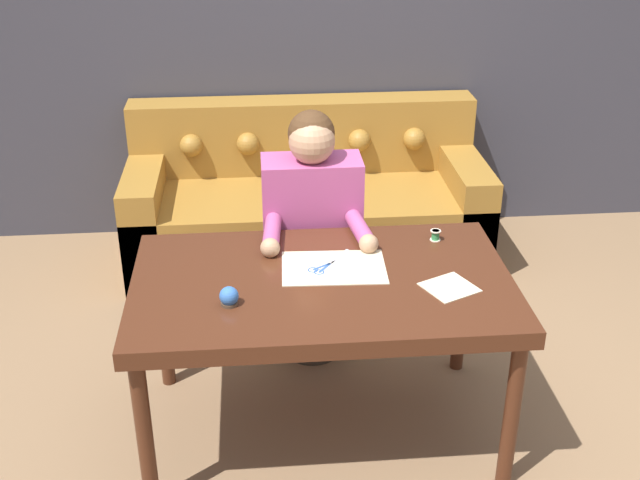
{
  "coord_description": "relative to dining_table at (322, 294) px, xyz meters",
  "views": [
    {
      "loc": [
        -0.38,
        -2.7,
        2.24
      ],
      "look_at": [
        -0.14,
        0.09,
        0.82
      ],
      "focal_mm": 45.0,
      "sensor_mm": 36.0,
      "label": 1
    }
  ],
  "objects": [
    {
      "name": "couch",
      "position": [
        0.05,
        1.59,
        -0.34
      ],
      "size": [
        2.02,
        0.84,
        0.87
      ],
      "color": "olive",
      "rests_on": "ground_plane"
    },
    {
      "name": "thread_spool",
      "position": [
        0.5,
        0.29,
        0.09
      ],
      "size": [
        0.04,
        0.04,
        0.05
      ],
      "color": "#338C4C",
      "rests_on": "dining_table"
    },
    {
      "name": "dining_table",
      "position": [
        0.0,
        0.0,
        0.0
      ],
      "size": [
        1.46,
        0.88,
        0.72
      ],
      "color": "#472314",
      "rests_on": "ground_plane"
    },
    {
      "name": "pin_cushion",
      "position": [
        -0.35,
        -0.16,
        0.1
      ],
      "size": [
        0.07,
        0.07,
        0.07
      ],
      "color": "#4C3828",
      "rests_on": "dining_table"
    },
    {
      "name": "pattern_paper_main",
      "position": [
        0.05,
        0.08,
        0.07
      ],
      "size": [
        0.42,
        0.3,
        0.0
      ],
      "color": "beige",
      "rests_on": "dining_table"
    },
    {
      "name": "pattern_paper_offcut",
      "position": [
        0.47,
        -0.11,
        0.07
      ],
      "size": [
        0.23,
        0.23,
        0.0
      ],
      "color": "beige",
      "rests_on": "dining_table"
    },
    {
      "name": "ground_plane",
      "position": [
        0.14,
        0.05,
        -0.65
      ],
      "size": [
        16.0,
        16.0,
        0.0
      ],
      "primitive_type": "plane",
      "color": "#846647"
    },
    {
      "name": "person",
      "position": [
        0.01,
        0.57,
        -0.04
      ],
      "size": [
        0.48,
        0.55,
        1.2
      ],
      "color": "#33281E",
      "rests_on": "ground_plane"
    },
    {
      "name": "scissors",
      "position": [
        0.02,
        0.09,
        0.07
      ],
      "size": [
        0.21,
        0.21,
        0.01
      ],
      "color": "silver",
      "rests_on": "dining_table"
    },
    {
      "name": "wall_back",
      "position": [
        0.14,
        2.01,
        0.65
      ],
      "size": [
        8.0,
        0.06,
        2.6
      ],
      "color": "#383842",
      "rests_on": "ground_plane"
    }
  ]
}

